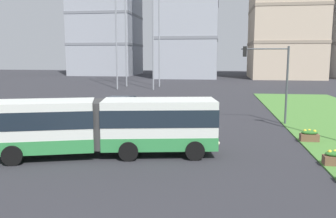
{
  "coord_description": "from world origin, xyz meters",
  "views": [
    {
      "loc": [
        2.75,
        -6.23,
        5.26
      ],
      "look_at": [
        -0.13,
        14.23,
        2.2
      ],
      "focal_mm": 37.69,
      "sensor_mm": 36.0,
      "label": 1
    }
  ],
  "objects_px": {
    "apartment_tower_west": "(106,2)",
    "traffic_light_far_right": "(272,71)",
    "articulated_bus": "(106,125)",
    "flower_planter_4": "(335,158)",
    "car_white_van": "(122,105)",
    "flower_planter_5": "(309,136)"
  },
  "relations": [
    {
      "from": "traffic_light_far_right",
      "to": "apartment_tower_west",
      "type": "height_order",
      "value": "apartment_tower_west"
    },
    {
      "from": "articulated_bus",
      "to": "flower_planter_4",
      "type": "distance_m",
      "value": 11.62
    },
    {
      "from": "flower_planter_4",
      "to": "traffic_light_far_right",
      "type": "distance_m",
      "value": 11.5
    },
    {
      "from": "articulated_bus",
      "to": "traffic_light_far_right",
      "type": "relative_size",
      "value": 1.98
    },
    {
      "from": "articulated_bus",
      "to": "traffic_light_far_right",
      "type": "height_order",
      "value": "traffic_light_far_right"
    },
    {
      "from": "articulated_bus",
      "to": "flower_planter_4",
      "type": "xyz_separation_m",
      "value": [
        11.55,
        -0.34,
        -1.23
      ]
    },
    {
      "from": "flower_planter_5",
      "to": "apartment_tower_west",
      "type": "xyz_separation_m",
      "value": [
        -38.48,
        80.29,
        20.6
      ]
    },
    {
      "from": "articulated_bus",
      "to": "apartment_tower_west",
      "type": "bearing_deg",
      "value": 107.6
    },
    {
      "from": "traffic_light_far_right",
      "to": "articulated_bus",
      "type": "bearing_deg",
      "value": -133.78
    },
    {
      "from": "flower_planter_5",
      "to": "traffic_light_far_right",
      "type": "distance_m",
      "value": 7.09
    },
    {
      "from": "traffic_light_far_right",
      "to": "flower_planter_5",
      "type": "bearing_deg",
      "value": -74.99
    },
    {
      "from": "apartment_tower_west",
      "to": "traffic_light_far_right",
      "type": "bearing_deg",
      "value": -63.63
    },
    {
      "from": "articulated_bus",
      "to": "car_white_van",
      "type": "relative_size",
      "value": 2.7
    },
    {
      "from": "traffic_light_far_right",
      "to": "apartment_tower_west",
      "type": "distance_m",
      "value": 84.81
    },
    {
      "from": "flower_planter_5",
      "to": "articulated_bus",
      "type": "bearing_deg",
      "value": -158.28
    },
    {
      "from": "flower_planter_5",
      "to": "apartment_tower_west",
      "type": "height_order",
      "value": "apartment_tower_west"
    },
    {
      "from": "articulated_bus",
      "to": "apartment_tower_west",
      "type": "xyz_separation_m",
      "value": [
        -26.92,
        84.89,
        19.38
      ]
    },
    {
      "from": "flower_planter_5",
      "to": "flower_planter_4",
      "type": "bearing_deg",
      "value": -90.0
    },
    {
      "from": "flower_planter_5",
      "to": "apartment_tower_west",
      "type": "distance_m",
      "value": 91.39
    },
    {
      "from": "flower_planter_4",
      "to": "apartment_tower_west",
      "type": "distance_m",
      "value": 95.75
    },
    {
      "from": "car_white_van",
      "to": "traffic_light_far_right",
      "type": "height_order",
      "value": "traffic_light_far_right"
    },
    {
      "from": "articulated_bus",
      "to": "car_white_van",
      "type": "height_order",
      "value": "articulated_bus"
    }
  ]
}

